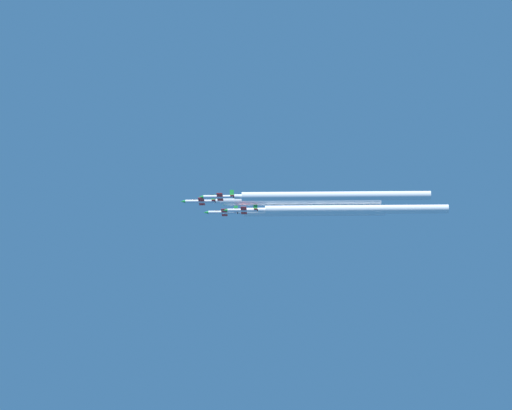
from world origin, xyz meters
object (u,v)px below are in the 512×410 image
object	(u,v)px
jet_lead	(199,201)
jet_slot	(241,210)
jet_left_wingman	(217,197)
jet_right_wingman	(222,212)

from	to	relation	value
jet_lead	jet_slot	size ratio (longest dim) A/B	1.00
jet_left_wingman	jet_slot	bearing A→B (deg)	-37.31
jet_left_wingman	jet_slot	world-z (taller)	jet_left_wingman
jet_left_wingman	jet_right_wingman	size ratio (longest dim) A/B	1.00
jet_right_wingman	jet_slot	world-z (taller)	jet_right_wingman
jet_lead	jet_right_wingman	xyz separation A→B (m)	(9.40, -7.45, -1.16)
jet_slot	jet_right_wingman	bearing A→B (deg)	36.17
jet_right_wingman	jet_slot	size ratio (longest dim) A/B	1.00
jet_lead	jet_left_wingman	xyz separation A→B (m)	(-10.42, -6.80, -1.65)
jet_lead	jet_slot	world-z (taller)	jet_lead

